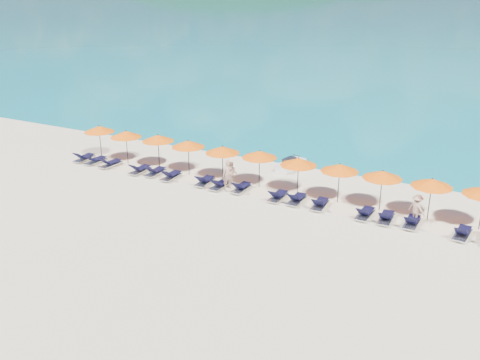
% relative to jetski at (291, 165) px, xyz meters
% --- Properties ---
extents(ground, '(1400.00, 1400.00, 0.00)m').
position_rel_jetski_xyz_m(ground, '(-0.46, -9.08, -0.34)').
color(ground, beige).
extents(headland_main, '(374.00, 242.00, 126.50)m').
position_rel_jetski_xyz_m(headland_main, '(-300.46, 530.92, -38.34)').
color(headland_main, black).
rests_on(headland_main, ground).
extents(headland_small, '(162.00, 126.00, 85.50)m').
position_rel_jetski_xyz_m(headland_small, '(-150.46, 550.92, -35.34)').
color(headland_small, black).
rests_on(headland_small, ground).
extents(jetski, '(1.33, 2.44, 0.82)m').
position_rel_jetski_xyz_m(jetski, '(0.00, 0.00, 0.00)').
color(jetski, white).
rests_on(jetski, ground).
extents(beachgoer_a, '(0.76, 0.68, 1.75)m').
position_rel_jetski_xyz_m(beachgoer_a, '(-1.88, -4.89, 0.54)').
color(beachgoer_a, tan).
rests_on(beachgoer_a, ground).
extents(beachgoer_b, '(0.75, 0.51, 1.44)m').
position_rel_jetski_xyz_m(beachgoer_b, '(-2.04, -4.20, 0.38)').
color(beachgoer_b, tan).
rests_on(beachgoer_b, ground).
extents(beachgoer_c, '(1.06, 0.83, 1.49)m').
position_rel_jetski_xyz_m(beachgoer_c, '(8.72, -4.47, 0.41)').
color(beachgoer_c, tan).
rests_on(beachgoer_c, ground).
extents(umbrella_0, '(2.10, 2.10, 2.28)m').
position_rel_jetski_xyz_m(umbrella_0, '(-12.59, -3.73, 1.68)').
color(umbrella_0, black).
rests_on(umbrella_0, ground).
extents(umbrella_1, '(2.10, 2.10, 2.28)m').
position_rel_jetski_xyz_m(umbrella_1, '(-10.14, -3.90, 1.68)').
color(umbrella_1, black).
rests_on(umbrella_1, ground).
extents(umbrella_2, '(2.10, 2.10, 2.28)m').
position_rel_jetski_xyz_m(umbrella_2, '(-7.71, -3.68, 1.68)').
color(umbrella_2, black).
rests_on(umbrella_2, ground).
extents(umbrella_3, '(2.10, 2.10, 2.28)m').
position_rel_jetski_xyz_m(umbrella_3, '(-5.28, -3.86, 1.68)').
color(umbrella_3, black).
rests_on(umbrella_3, ground).
extents(umbrella_4, '(2.10, 2.10, 2.28)m').
position_rel_jetski_xyz_m(umbrella_4, '(-2.79, -3.93, 1.68)').
color(umbrella_4, black).
rests_on(umbrella_4, ground).
extents(umbrella_5, '(2.10, 2.10, 2.28)m').
position_rel_jetski_xyz_m(umbrella_5, '(-0.45, -3.70, 1.68)').
color(umbrella_5, black).
rests_on(umbrella_5, ground).
extents(umbrella_6, '(2.10, 2.10, 2.28)m').
position_rel_jetski_xyz_m(umbrella_6, '(2.07, -3.91, 1.68)').
color(umbrella_6, black).
rests_on(umbrella_6, ground).
extents(umbrella_7, '(2.10, 2.10, 2.28)m').
position_rel_jetski_xyz_m(umbrella_7, '(4.42, -3.80, 1.68)').
color(umbrella_7, black).
rests_on(umbrella_7, ground).
extents(umbrella_8, '(2.10, 2.10, 2.28)m').
position_rel_jetski_xyz_m(umbrella_8, '(6.73, -3.82, 1.68)').
color(umbrella_8, black).
rests_on(umbrella_8, ground).
extents(umbrella_9, '(2.10, 2.10, 2.28)m').
position_rel_jetski_xyz_m(umbrella_9, '(9.20, -3.85, 1.68)').
color(umbrella_9, black).
rests_on(umbrella_9, ground).
extents(lounger_0, '(0.73, 1.74, 0.66)m').
position_rel_jetski_xyz_m(lounger_0, '(-13.09, -4.91, -0.10)').
color(lounger_0, silver).
rests_on(lounger_0, ground).
extents(lounger_1, '(0.71, 1.73, 0.66)m').
position_rel_jetski_xyz_m(lounger_1, '(-12.01, -4.98, -0.10)').
color(lounger_1, silver).
rests_on(lounger_1, ground).
extents(lounger_2, '(0.72, 1.74, 0.66)m').
position_rel_jetski_xyz_m(lounger_2, '(-10.67, -5.03, -0.10)').
color(lounger_2, silver).
rests_on(lounger_2, ground).
extents(lounger_3, '(0.62, 1.70, 0.66)m').
position_rel_jetski_xyz_m(lounger_3, '(-8.21, -5.08, -0.10)').
color(lounger_3, silver).
rests_on(lounger_3, ground).
extents(lounger_4, '(0.67, 1.72, 0.66)m').
position_rel_jetski_xyz_m(lounger_4, '(-7.11, -4.94, -0.10)').
color(lounger_4, silver).
rests_on(lounger_4, ground).
extents(lounger_5, '(0.70, 1.73, 0.66)m').
position_rel_jetski_xyz_m(lounger_5, '(-5.80, -5.07, -0.10)').
color(lounger_5, silver).
rests_on(lounger_5, ground).
extents(lounger_6, '(0.75, 1.74, 0.66)m').
position_rel_jetski_xyz_m(lounger_6, '(-3.49, -4.91, -0.10)').
color(lounger_6, silver).
rests_on(lounger_6, ground).
extents(lounger_7, '(0.67, 1.72, 0.66)m').
position_rel_jetski_xyz_m(lounger_7, '(-2.36, -5.00, -0.10)').
color(lounger_7, silver).
rests_on(lounger_7, ground).
extents(lounger_8, '(0.62, 1.70, 0.66)m').
position_rel_jetski_xyz_m(lounger_8, '(-1.05, -4.84, -0.10)').
color(lounger_8, silver).
rests_on(lounger_8, ground).
extents(lounger_9, '(0.64, 1.71, 0.66)m').
position_rel_jetski_xyz_m(lounger_9, '(1.37, -5.03, -0.10)').
color(lounger_9, silver).
rests_on(lounger_9, ground).
extents(lounger_10, '(0.62, 1.70, 0.66)m').
position_rel_jetski_xyz_m(lounger_10, '(2.46, -4.94, -0.10)').
color(lounger_10, silver).
rests_on(lounger_10, ground).
extents(lounger_11, '(0.73, 1.74, 0.66)m').
position_rel_jetski_xyz_m(lounger_11, '(3.82, -5.00, -0.10)').
color(lounger_11, silver).
rests_on(lounger_11, ground).
extents(lounger_12, '(0.69, 1.72, 0.66)m').
position_rel_jetski_xyz_m(lounger_12, '(6.31, -5.09, -0.10)').
color(lounger_12, silver).
rests_on(lounger_12, ground).
extents(lounger_13, '(0.70, 1.73, 0.66)m').
position_rel_jetski_xyz_m(lounger_13, '(7.39, -5.09, -0.10)').
color(lounger_13, silver).
rests_on(lounger_13, ground).
extents(lounger_14, '(0.64, 1.71, 0.66)m').
position_rel_jetski_xyz_m(lounger_14, '(8.65, -5.01, -0.10)').
color(lounger_14, silver).
rests_on(lounger_14, ground).
extents(lounger_15, '(0.78, 1.75, 0.66)m').
position_rel_jetski_xyz_m(lounger_15, '(11.02, -5.17, -0.10)').
color(lounger_15, silver).
rests_on(lounger_15, ground).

